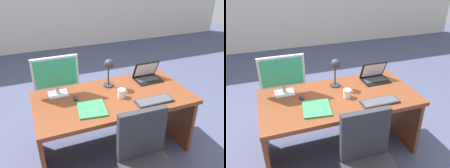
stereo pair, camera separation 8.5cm
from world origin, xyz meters
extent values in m
plane|color=#474C6B|center=(0.00, 1.50, 0.00)|extent=(12.00, 12.00, 0.00)
cube|color=brown|center=(0.00, 0.00, 0.71)|extent=(1.64, 0.83, 0.04)
cube|color=brown|center=(-0.80, 0.00, 0.35)|extent=(0.04, 0.73, 0.69)
cube|color=brown|center=(0.80, 0.00, 0.35)|extent=(0.04, 0.73, 0.69)
cube|color=brown|center=(0.00, 0.31, 0.38)|extent=(1.44, 0.02, 0.48)
cube|color=#B7BABF|center=(-0.54, 0.24, 0.74)|extent=(0.20, 0.16, 0.01)
cube|color=#B7BABF|center=(-0.54, 0.25, 0.79)|extent=(0.04, 0.02, 0.08)
cube|color=#B7BABF|center=(-0.54, 0.24, 0.99)|extent=(0.47, 0.04, 0.33)
cube|color=#2D9966|center=(-0.54, 0.22, 0.99)|extent=(0.42, 0.00, 0.29)
cube|color=black|center=(0.52, 0.19, 0.74)|extent=(0.31, 0.23, 0.01)
cube|color=#38383D|center=(0.52, 0.21, 0.75)|extent=(0.26, 0.13, 0.00)
cube|color=black|center=(0.52, 0.27, 0.85)|extent=(0.31, 0.10, 0.21)
cube|color=white|center=(0.52, 0.26, 0.84)|extent=(0.27, 0.08, 0.17)
cube|color=#2D2D33|center=(0.34, -0.26, 0.74)|extent=(0.39, 0.15, 0.02)
cube|color=#47474C|center=(0.34, -0.26, 0.76)|extent=(0.36, 0.12, 0.00)
ellipsoid|color=#2D2D33|center=(-0.38, 0.07, 0.75)|extent=(0.05, 0.08, 0.04)
cylinder|color=#2D2D33|center=(0.03, 0.23, 0.74)|extent=(0.12, 0.12, 0.01)
cylinder|color=#2D2D33|center=(0.03, 0.23, 0.86)|extent=(0.02, 0.02, 0.22)
sphere|color=#2D2D33|center=(0.03, 0.20, 1.01)|extent=(0.11, 0.11, 0.11)
cube|color=green|center=(-0.29, -0.16, 0.74)|extent=(0.29, 0.32, 0.02)
cylinder|color=white|center=(0.07, -0.05, 0.78)|extent=(0.08, 0.08, 0.09)
torus|color=white|center=(0.11, -0.05, 0.78)|extent=(0.05, 0.01, 0.05)
cube|color=#2D2D33|center=(0.03, -0.59, 0.67)|extent=(0.44, 0.07, 0.47)
camera|label=1|loc=(-0.77, -1.93, 1.96)|focal=36.79mm
camera|label=2|loc=(-0.69, -1.96, 1.96)|focal=36.79mm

